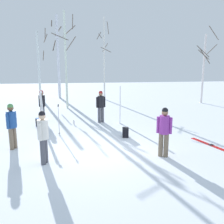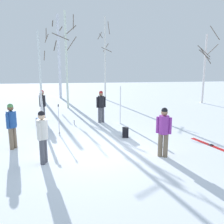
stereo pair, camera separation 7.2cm
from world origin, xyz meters
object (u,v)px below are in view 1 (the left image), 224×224
Objects in this scene: ski_pair_planted_0 at (42,111)px; birch_tree_0 at (39,63)px; person_3 at (164,129)px; birch_tree_4 at (204,67)px; birch_tree_2 at (66,59)px; backpack_0 at (125,132)px; ski_pair_lying_0 at (210,145)px; birch_tree_3 at (104,58)px; ski_poles_0 at (59,119)px; person_2 at (101,105)px; ski_pair_planted_2 at (120,105)px; backpack_1 at (39,122)px; person_4 at (12,123)px; person_1 at (42,104)px; birch_tree_1 at (58,56)px; person_0 at (43,134)px; water_bottle_0 at (74,123)px.

birch_tree_0 is (-1.64, 10.71, 2.15)m from ski_pair_planted_0.
person_3 is 0.30× the size of birch_tree_4.
birch_tree_2 reaches higher than ski_pair_planted_0.
birch_tree_2 reaches higher than backpack_0.
birch_tree_2 reaches higher than ski_pair_lying_0.
birch_tree_3 is at bearing -13.67° from birch_tree_0.
ski_pair_lying_0 is 1.36× the size of ski_poles_0.
ski_pair_planted_0 is 10.49m from birch_tree_3.
birch_tree_4 reaches higher than person_2.
birch_tree_0 is 1.04× the size of birch_tree_4.
ski_pair_planted_2 is 4.48× the size of backpack_1.
birch_tree_2 is (1.67, 8.13, 2.45)m from person_4.
person_1 is 0.87× the size of ski_pair_planted_2.
person_2 is (3.15, -0.75, 0.00)m from person_1.
ski_poles_0 is 12.10m from birch_tree_1.
person_4 is 13.34m from birch_tree_0.
person_0 is 7.47× the size of water_bottle_0.
birch_tree_1 reaches higher than birch_tree_2.
birch_tree_3 is (5.58, -1.36, 0.49)m from birch_tree_0.
person_0 is at bearing -136.28° from birch_tree_4.
ski_pair_planted_2 is 3.50m from ski_poles_0.
ski_poles_0 is at bearing -68.49° from person_1.
birch_tree_0 is (-6.19, 14.64, 2.11)m from person_3.
ski_poles_0 is at bearing -90.88° from birch_tree_2.
person_0 is 1.00× the size of person_1.
birch_tree_4 is (9.98, 5.54, 2.75)m from water_bottle_0.
birch_tree_4 is (8.54, 5.24, 1.87)m from person_2.
birch_tree_2 is at bearing 121.20° from ski_pair_planted_2.
ski_poles_0 is at bearing -135.46° from person_2.
birch_tree_1 reaches higher than ski_pair_planted_2.
birch_tree_3 is at bearing 73.58° from water_bottle_0.
ski_pair_lying_0 is (6.19, 0.90, -0.97)m from person_0.
person_0 and person_3 have the same top height.
ski_poles_0 reaches higher than water_bottle_0.
person_2 is 10.46m from birch_tree_1.
person_4 reaches higher than backpack_0.
birch_tree_3 is at bearing 92.62° from person_3.
backpack_0 is at bearing -134.00° from birch_tree_4.
water_bottle_0 is at bearing -81.76° from birch_tree_1.
birch_tree_1 reaches higher than person_4.
ski_pair_lying_0 is at bearing -56.24° from birch_tree_2.
water_bottle_0 is (-5.34, 3.92, 0.10)m from ski_pair_lying_0.
birch_tree_1 is 1.10× the size of birch_tree_2.
birch_tree_3 is at bearing 67.12° from ski_pair_planted_0.
person_4 is at bearing -93.20° from birch_tree_1.
ski_pair_planted_0 is 0.27× the size of birch_tree_3.
ski_pair_planted_2 is 0.30× the size of birch_tree_2.
birch_tree_3 is at bearing -20.40° from birch_tree_1.
backpack_1 is 1.76m from water_bottle_0.
backpack_0 is at bearing -23.79° from ski_pair_planted_0.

